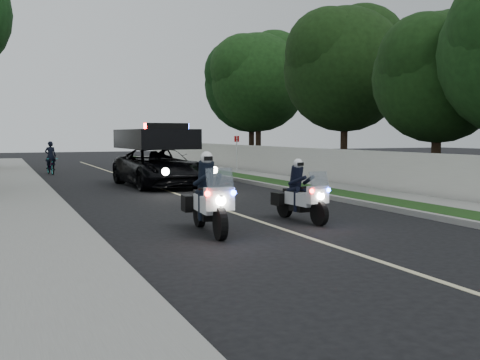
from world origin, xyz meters
name	(u,v)px	position (x,y,z in m)	size (l,w,h in m)	color
ground	(337,247)	(0.00, 0.00, 0.00)	(120.00, 120.00, 0.00)	black
curb_right	(281,188)	(4.10, 10.00, 0.07)	(0.20, 60.00, 0.15)	gray
grass_verge	(297,187)	(4.80, 10.00, 0.08)	(1.20, 60.00, 0.16)	#193814
sidewalk_right	(325,186)	(6.10, 10.00, 0.08)	(1.40, 60.00, 0.16)	gray
property_wall	(347,168)	(7.10, 10.00, 0.75)	(0.22, 60.00, 1.50)	beige
curb_left	(56,198)	(-4.10, 10.00, 0.07)	(0.20, 60.00, 0.15)	gray
sidewalk_left	(19,199)	(-5.20, 10.00, 0.08)	(2.00, 60.00, 0.16)	gray
lane_marking	(178,194)	(0.00, 10.00, 0.00)	(0.12, 50.00, 0.01)	#BFB78C
police_moto_left	(209,233)	(-1.67, 2.41, 0.00)	(0.72, 2.07, 1.76)	white
police_moto_right	(300,221)	(0.93, 3.00, 0.00)	(0.63, 1.80, 1.53)	silver
police_suv	(159,186)	(0.17, 13.16, 0.00)	(2.60, 5.62, 2.73)	black
bicycle	(51,174)	(-3.23, 22.11, 0.00)	(0.57, 1.64, 0.86)	black
cyclist	(51,174)	(-3.23, 22.11, 0.00)	(0.56, 0.37, 1.55)	black
sign_post	(237,174)	(6.00, 18.65, 0.00)	(0.33, 0.33, 2.09)	#B70D0E
tree_right_a	(435,189)	(9.68, 7.82, 0.00)	(4.95, 4.95, 8.25)	#143210
tree_right_c	(343,176)	(10.32, 14.95, 0.00)	(6.22, 6.22, 10.37)	black
tree_right_d	(258,166)	(9.88, 24.08, 0.00)	(6.36, 6.36, 10.60)	#193D14
tree_right_e	(251,166)	(9.81, 24.98, 0.00)	(6.23, 6.23, 10.39)	#113410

